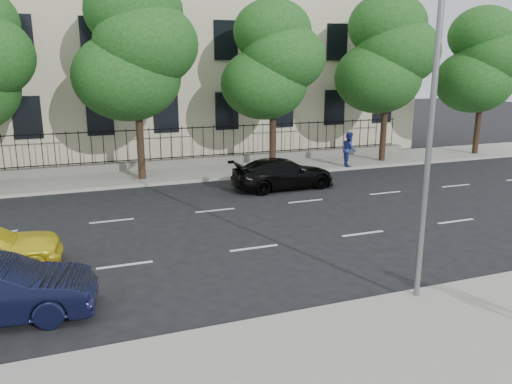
# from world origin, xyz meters

# --- Properties ---
(ground) EXTENTS (120.00, 120.00, 0.00)m
(ground) POSITION_xyz_m (0.00, 0.00, 0.00)
(ground) COLOR black
(ground) RESTS_ON ground
(near_sidewalk) EXTENTS (60.00, 4.00, 0.15)m
(near_sidewalk) POSITION_xyz_m (0.00, -4.00, 0.07)
(near_sidewalk) COLOR gray
(near_sidewalk) RESTS_ON ground
(far_sidewalk) EXTENTS (60.00, 4.00, 0.15)m
(far_sidewalk) POSITION_xyz_m (0.00, 14.00, 0.07)
(far_sidewalk) COLOR gray
(far_sidewalk) RESTS_ON ground
(lane_markings) EXTENTS (49.60, 4.62, 0.01)m
(lane_markings) POSITION_xyz_m (0.00, 4.75, 0.01)
(lane_markings) COLOR silver
(lane_markings) RESTS_ON ground
(masonry_building) EXTENTS (34.60, 12.11, 18.50)m
(masonry_building) POSITION_xyz_m (0.00, 22.95, 9.02)
(masonry_building) COLOR beige
(masonry_building) RESTS_ON ground
(iron_fence) EXTENTS (30.00, 0.50, 2.20)m
(iron_fence) POSITION_xyz_m (0.00, 15.70, 0.65)
(iron_fence) COLOR slate
(iron_fence) RESTS_ON far_sidewalk
(street_light) EXTENTS (0.25, 3.32, 8.05)m
(street_light) POSITION_xyz_m (2.50, -1.77, 5.15)
(street_light) COLOR slate
(street_light) RESTS_ON near_sidewalk
(tree_c) EXTENTS (5.89, 5.50, 9.80)m
(tree_c) POSITION_xyz_m (-1.96, 13.36, 6.41)
(tree_c) COLOR #382619
(tree_c) RESTS_ON far_sidewalk
(tree_d) EXTENTS (5.34, 4.94, 8.84)m
(tree_d) POSITION_xyz_m (5.04, 13.36, 5.84)
(tree_d) COLOR #382619
(tree_d) RESTS_ON far_sidewalk
(tree_e) EXTENTS (5.71, 5.31, 9.46)m
(tree_e) POSITION_xyz_m (12.04, 13.36, 6.20)
(tree_e) COLOR #382619
(tree_e) RESTS_ON far_sidewalk
(tree_f) EXTENTS (5.52, 5.12, 9.01)m
(tree_f) POSITION_xyz_m (19.04, 13.36, 5.88)
(tree_f) COLOR #382619
(tree_f) RESTS_ON far_sidewalk
(black_sedan) EXTENTS (5.01, 2.22, 1.43)m
(black_sedan) POSITION_xyz_m (4.00, 9.44, 0.71)
(black_sedan) COLOR black
(black_sedan) RESTS_ON ground
(pedestrian_far) EXTENTS (1.01, 1.13, 1.91)m
(pedestrian_far) POSITION_xyz_m (9.28, 12.40, 1.10)
(pedestrian_far) COLOR navy
(pedestrian_far) RESTS_ON far_sidewalk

